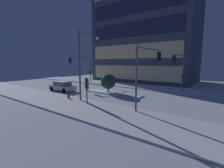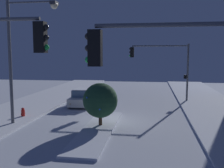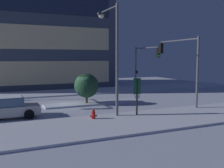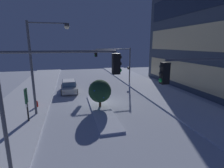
{
  "view_description": "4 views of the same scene",
  "coord_description": "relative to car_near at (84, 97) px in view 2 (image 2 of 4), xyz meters",
  "views": [
    {
      "loc": [
        15.32,
        -18.17,
        4.39
      ],
      "look_at": [
        2.29,
        -0.74,
        1.44
      ],
      "focal_mm": 25.38,
      "sensor_mm": 36.0,
      "label": 1
    },
    {
      "loc": [
        16.97,
        2.72,
        4.54
      ],
      "look_at": [
        1.7,
        0.36,
        2.77
      ],
      "focal_mm": 41.76,
      "sensor_mm": 36.0,
      "label": 2
    },
    {
      "loc": [
        -5.61,
        -22.21,
        4.14
      ],
      "look_at": [
        3.63,
        -0.95,
        1.8
      ],
      "focal_mm": 41.33,
      "sensor_mm": 36.0,
      "label": 3
    },
    {
      "loc": [
        16.9,
        -3.06,
        6.0
      ],
      "look_at": [
        1.92,
        0.63,
        2.44
      ],
      "focal_mm": 27.58,
      "sensor_mm": 36.0,
      "label": 4
    }
  ],
  "objects": [
    {
      "name": "traffic_light_corner_far_right",
      "position": [
        15.37,
        7.22,
        3.14
      ],
      "size": [
        0.32,
        5.27,
        5.51
      ],
      "rotation": [
        0.0,
        0.0,
        -1.57
      ],
      "color": "#565960",
      "rests_on": "ground"
    },
    {
      "name": "decorated_tree_median",
      "position": [
        6.84,
        2.87,
        0.98
      ],
      "size": [
        2.17,
        2.17,
        2.78
      ],
      "color": "#473323",
      "rests_on": "ground"
    },
    {
      "name": "street_lamp_arched",
      "position": [
        7.23,
        -1.92,
        4.39
      ],
      "size": [
        0.56,
        3.3,
        7.81
      ],
      "rotation": [
        0.0,
        0.0,
        1.57
      ],
      "color": "#565960",
      "rests_on": "ground"
    },
    {
      "name": "ground",
      "position": [
        5.46,
        3.29,
        -0.71
      ],
      "size": [
        52.0,
        52.0,
        0.0
      ],
      "primitive_type": "plane",
      "color": "silver"
    },
    {
      "name": "traffic_light_corner_far_left",
      "position": [
        -3.02,
        7.05,
        3.18
      ],
      "size": [
        0.32,
        5.66,
        5.53
      ],
      "rotation": [
        0.0,
        0.0,
        -1.57
      ],
      "color": "#565960",
      "rests_on": "ground"
    },
    {
      "name": "car_near",
      "position": [
        0.0,
        0.0,
        0.0
      ],
      "size": [
        4.74,
        2.12,
        1.49
      ],
      "rotation": [
        0.0,
        0.0,
        0.02
      ],
      "color": "silver",
      "rests_on": "ground"
    },
    {
      "name": "fire_hydrant",
      "position": [
        5.4,
        -3.06,
        -0.35
      ],
      "size": [
        0.48,
        0.26,
        0.76
      ],
      "color": "red",
      "rests_on": "ground"
    },
    {
      "name": "curb_strip_near",
      "position": [
        5.46,
        -4.56,
        -0.64
      ],
      "size": [
        52.0,
        5.2,
        0.14
      ],
      "primitive_type": "cube",
      "color": "silver",
      "rests_on": "ground"
    },
    {
      "name": "median_strip",
      "position": [
        7.58,
        2.88,
        -0.64
      ],
      "size": [
        9.0,
        1.8,
        0.14
      ],
      "primitive_type": "cube",
      "color": "silver",
      "rests_on": "ground"
    }
  ]
}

